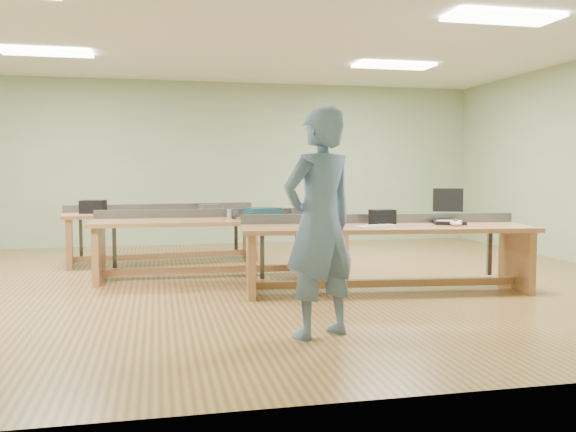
% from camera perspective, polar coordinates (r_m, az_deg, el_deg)
% --- Properties ---
extents(floor, '(10.00, 10.00, 0.00)m').
position_cam_1_polar(floor, '(7.58, -3.92, -6.17)').
color(floor, olive).
rests_on(floor, ground).
extents(ceiling, '(10.00, 10.00, 0.00)m').
position_cam_1_polar(ceiling, '(7.62, -4.04, 16.59)').
color(ceiling, silver).
rests_on(ceiling, wall_back).
extents(wall_back, '(10.00, 0.04, 3.00)m').
position_cam_1_polar(wall_back, '(11.42, -6.85, 4.90)').
color(wall_back, '#97B387').
rests_on(wall_back, floor).
extents(wall_front, '(10.00, 0.04, 3.00)m').
position_cam_1_polar(wall_front, '(3.54, 5.34, 6.27)').
color(wall_front, '#97B387').
rests_on(wall_front, floor).
extents(fluor_panels, '(6.20, 3.50, 0.03)m').
position_cam_1_polar(fluor_panels, '(7.62, -4.04, 16.37)').
color(fluor_panels, white).
rests_on(fluor_panels, ceiling).
extents(workbench_front, '(3.35, 1.24, 0.86)m').
position_cam_1_polar(workbench_front, '(7.01, 9.14, -2.40)').
color(workbench_front, '#A97247').
rests_on(workbench_front, floor).
extents(workbench_mid, '(3.28, 0.96, 0.86)m').
position_cam_1_polar(workbench_mid, '(7.88, -6.18, -1.63)').
color(workbench_mid, '#A97247').
rests_on(workbench_mid, floor).
extents(workbench_back, '(2.92, 1.04, 0.86)m').
position_cam_1_polar(workbench_back, '(9.30, -11.58, -0.84)').
color(workbench_back, '#A97247').
rests_on(workbench_back, floor).
extents(person, '(0.81, 0.69, 1.89)m').
position_cam_1_polar(person, '(5.00, 2.97, -0.66)').
color(person, slate).
rests_on(person, floor).
extents(laptop_base, '(0.42, 0.38, 0.04)m').
position_cam_1_polar(laptop_base, '(7.32, 14.86, -0.60)').
color(laptop_base, black).
rests_on(laptop_base, workbench_front).
extents(laptop_screen, '(0.34, 0.13, 0.28)m').
position_cam_1_polar(laptop_screen, '(7.44, 14.74, 1.46)').
color(laptop_screen, black).
rests_on(laptop_screen, laptop_base).
extents(keyboard, '(0.50, 0.31, 0.03)m').
position_cam_1_polar(keyboard, '(6.71, 8.27, -0.98)').
color(keyboard, beige).
rests_on(keyboard, workbench_front).
extents(trackball_mouse, '(0.18, 0.19, 0.06)m').
position_cam_1_polar(trackball_mouse, '(7.10, 15.44, -0.66)').
color(trackball_mouse, white).
rests_on(trackball_mouse, workbench_front).
extents(camera_bag, '(0.29, 0.20, 0.18)m').
position_cam_1_polar(camera_bag, '(6.97, 8.82, -0.15)').
color(camera_bag, black).
rests_on(camera_bag, workbench_front).
extents(task_chair, '(0.52, 0.52, 0.83)m').
position_cam_1_polar(task_chair, '(7.67, 2.44, -3.73)').
color(task_chair, black).
rests_on(task_chair, floor).
extents(parts_bin_teal, '(0.49, 0.42, 0.14)m').
position_cam_1_polar(parts_bin_teal, '(7.89, -2.41, 0.27)').
color(parts_bin_teal, '#143441').
rests_on(parts_bin_teal, workbench_mid).
extents(parts_bin_grey, '(0.55, 0.45, 0.13)m').
position_cam_1_polar(parts_bin_grey, '(8.08, 2.14, 0.32)').
color(parts_bin_grey, '#37373A').
rests_on(parts_bin_grey, workbench_mid).
extents(mug, '(0.16, 0.16, 0.11)m').
position_cam_1_polar(mug, '(7.94, -5.16, 0.15)').
color(mug, '#37373A').
rests_on(mug, workbench_mid).
extents(drinks_can, '(0.09, 0.09, 0.12)m').
position_cam_1_polar(drinks_can, '(7.88, -5.49, 0.17)').
color(drinks_can, silver).
rests_on(drinks_can, workbench_mid).
extents(storage_box_back, '(0.38, 0.31, 0.19)m').
position_cam_1_polar(storage_box_back, '(9.29, -17.77, 0.82)').
color(storage_box_back, black).
rests_on(storage_box_back, workbench_back).
extents(tray_back, '(0.34, 0.30, 0.11)m').
position_cam_1_polar(tray_back, '(9.31, -7.33, 0.76)').
color(tray_back, '#37373A').
rests_on(tray_back, workbench_back).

